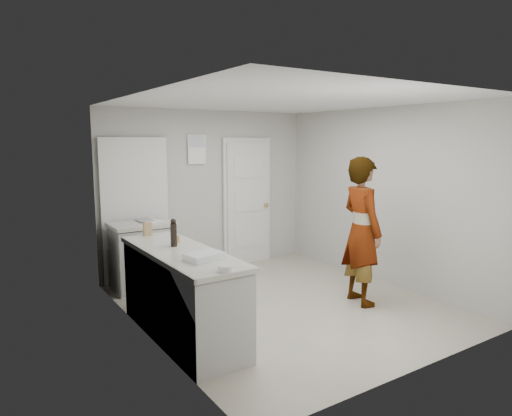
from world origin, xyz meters
TOP-DOWN VIEW (x-y plane):
  - ground at (0.00, 0.00)m, footprint 4.00×4.00m
  - room_shell at (-0.17, 1.95)m, footprint 4.00×4.00m
  - main_counter at (-1.45, -0.20)m, footprint 0.64×1.96m
  - side_counter at (-1.25, 1.55)m, footprint 0.84×0.61m
  - person at (0.85, -0.48)m, footprint 0.57×0.75m
  - cake_mix_box at (-1.48, 0.68)m, footprint 0.10×0.05m
  - spice_jar at (-1.34, 0.13)m, footprint 0.06×0.06m
  - oil_cruet_a at (-1.43, 0.03)m, footprint 0.07×0.07m
  - oil_cruet_b at (-1.44, 0.01)m, footprint 0.07×0.07m
  - baking_dish at (-1.41, -0.65)m, footprint 0.39×0.30m
  - egg_bowl at (-1.44, -1.10)m, footprint 0.13×0.13m
  - papers at (-1.11, 1.62)m, footprint 0.34×0.38m

SIDE VIEW (x-z plane):
  - ground at x=0.00m, z-range 0.00..0.00m
  - main_counter at x=-1.45m, z-range -0.04..0.89m
  - side_counter at x=-1.25m, z-range -0.03..0.89m
  - person at x=0.85m, z-range 0.00..1.84m
  - papers at x=-1.11m, z-range 0.93..0.93m
  - egg_bowl at x=-1.44m, z-range 0.93..0.98m
  - baking_dish at x=-1.41m, z-range 0.92..0.98m
  - spice_jar at x=-1.34m, z-range 0.93..1.01m
  - cake_mix_box at x=-1.48m, z-range 0.93..1.08m
  - room_shell at x=-0.17m, z-range -0.98..3.02m
  - oil_cruet_a at x=-1.43m, z-range 0.92..1.19m
  - oil_cruet_b at x=-1.44m, z-range 0.92..1.22m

